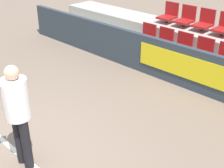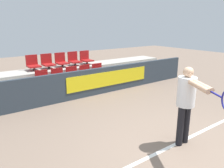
% 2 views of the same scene
% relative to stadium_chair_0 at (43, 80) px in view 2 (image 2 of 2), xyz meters
% --- Properties ---
extents(ground_plane, '(30.00, 30.00, 0.00)m').
position_rel_stadium_chair_0_xyz_m(ground_plane, '(1.05, -4.67, -0.60)').
color(ground_plane, '#7A6656').
extents(court_baseline, '(4.87, 0.08, 0.01)m').
position_rel_stadium_chair_0_xyz_m(court_baseline, '(1.05, -4.35, -0.60)').
color(court_baseline, white).
rests_on(court_baseline, ground).
extents(barrier_wall, '(9.52, 0.14, 0.91)m').
position_rel_stadium_chair_0_xyz_m(barrier_wall, '(1.08, -0.68, -0.15)').
color(barrier_wall, '#2D3842').
rests_on(barrier_wall, ground).
extents(bleacher_tier_front, '(9.12, 0.95, 0.38)m').
position_rel_stadium_chair_0_xyz_m(bleacher_tier_front, '(1.05, -0.12, -0.41)').
color(bleacher_tier_front, '#ADA89E').
rests_on(bleacher_tier_front, ground).
extents(bleacher_tier_middle, '(9.12, 0.95, 0.77)m').
position_rel_stadium_chair_0_xyz_m(bleacher_tier_middle, '(1.05, 0.82, -0.21)').
color(bleacher_tier_middle, '#ADA89E').
rests_on(bleacher_tier_middle, ground).
extents(stadium_chair_0, '(0.40, 0.46, 0.52)m').
position_rel_stadium_chair_0_xyz_m(stadium_chair_0, '(0.00, 0.00, 0.00)').
color(stadium_chair_0, '#333333').
rests_on(stadium_chair_0, bleacher_tier_front).
extents(stadium_chair_1, '(0.40, 0.46, 0.52)m').
position_rel_stadium_chair_0_xyz_m(stadium_chair_1, '(0.53, 0.00, 0.00)').
color(stadium_chair_1, '#333333').
rests_on(stadium_chair_1, bleacher_tier_front).
extents(stadium_chair_2, '(0.40, 0.46, 0.52)m').
position_rel_stadium_chair_0_xyz_m(stadium_chair_2, '(1.05, 0.00, 0.00)').
color(stadium_chair_2, '#333333').
rests_on(stadium_chair_2, bleacher_tier_front).
extents(stadium_chair_3, '(0.40, 0.46, 0.52)m').
position_rel_stadium_chair_0_xyz_m(stadium_chair_3, '(1.58, 0.00, 0.00)').
color(stadium_chair_3, '#333333').
rests_on(stadium_chair_3, bleacher_tier_front).
extents(stadium_chair_4, '(0.40, 0.46, 0.52)m').
position_rel_stadium_chair_0_xyz_m(stadium_chair_4, '(2.11, 0.00, 0.00)').
color(stadium_chair_4, '#333333').
rests_on(stadium_chair_4, bleacher_tier_front).
extents(stadium_chair_5, '(0.40, 0.46, 0.52)m').
position_rel_stadium_chair_0_xyz_m(stadium_chair_5, '(0.00, 0.95, 0.38)').
color(stadium_chair_5, '#333333').
rests_on(stadium_chair_5, bleacher_tier_middle).
extents(stadium_chair_6, '(0.40, 0.46, 0.52)m').
position_rel_stadium_chair_0_xyz_m(stadium_chair_6, '(0.53, 0.95, 0.38)').
color(stadium_chair_6, '#333333').
rests_on(stadium_chair_6, bleacher_tier_middle).
extents(stadium_chair_7, '(0.40, 0.46, 0.52)m').
position_rel_stadium_chair_0_xyz_m(stadium_chair_7, '(1.05, 0.95, 0.38)').
color(stadium_chair_7, '#333333').
rests_on(stadium_chair_7, bleacher_tier_middle).
extents(stadium_chair_8, '(0.40, 0.46, 0.52)m').
position_rel_stadium_chair_0_xyz_m(stadium_chair_8, '(1.58, 0.95, 0.38)').
color(stadium_chair_8, '#333333').
rests_on(stadium_chair_8, bleacher_tier_middle).
extents(stadium_chair_9, '(0.40, 0.46, 0.52)m').
position_rel_stadium_chair_0_xyz_m(stadium_chair_9, '(2.11, 0.95, 0.38)').
color(stadium_chair_9, '#333333').
rests_on(stadium_chair_9, bleacher_tier_middle).
extents(tennis_player, '(0.85, 1.38, 1.57)m').
position_rel_stadium_chair_0_xyz_m(tennis_player, '(1.25, -4.45, 0.38)').
color(tennis_player, black).
rests_on(tennis_player, ground).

